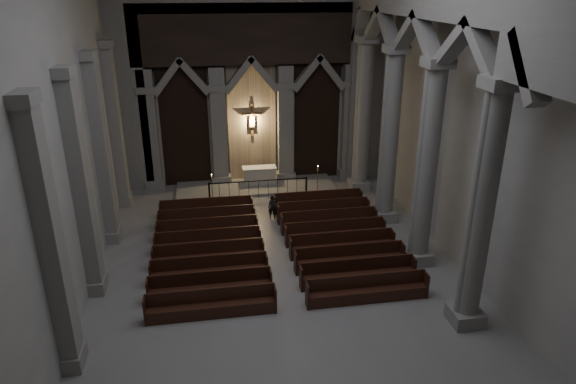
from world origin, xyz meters
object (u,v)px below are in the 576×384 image
object	(u,v)px
altar_rail	(258,186)
candle_stand_left	(213,193)
altar	(259,175)
worshipper	(273,207)
candle_stand_right	(317,186)
pews	(275,246)

from	to	relation	value
altar_rail	candle_stand_left	world-z (taller)	candle_stand_left
altar	worshipper	distance (m)	4.36
worshipper	candle_stand_left	bearing A→B (deg)	144.15
altar	candle_stand_left	xyz separation A→B (m)	(-2.61, -1.62, -0.24)
altar_rail	candle_stand_right	world-z (taller)	candle_stand_right
candle_stand_right	pews	bearing A→B (deg)	-117.38
altar_rail	candle_stand_left	xyz separation A→B (m)	(-2.36, 0.11, -0.28)
pews	candle_stand_right	bearing A→B (deg)	62.62
altar_rail	pews	size ratio (longest dim) A/B	0.53
candle_stand_left	pews	bearing A→B (deg)	-68.76
altar	candle_stand_right	size ratio (longest dim) A/B	1.18
pews	altar_rail	bearing A→B (deg)	90.00
candle_stand_left	candle_stand_right	world-z (taller)	candle_stand_right
altar	pews	bearing A→B (deg)	-91.84
candle_stand_right	pews	xyz separation A→B (m)	(-3.14, -6.07, -0.11)
candle_stand_right	pews	distance (m)	6.83
worshipper	candle_stand_right	bearing A→B (deg)	53.62
candle_stand_left	worshipper	bearing A→B (deg)	-45.02
worshipper	altar	bearing A→B (deg)	100.78
candle_stand_left	pews	world-z (taller)	candle_stand_left
altar_rail	candle_stand_right	xyz separation A→B (m)	(3.14, 0.09, -0.24)
altar_rail	pews	world-z (taller)	altar_rail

